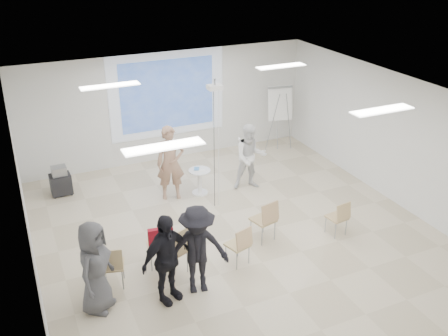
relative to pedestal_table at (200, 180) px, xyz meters
name	(u,v)px	position (x,y,z in m)	size (l,w,h in m)	color
floor	(240,238)	(0.05, -2.13, -0.41)	(8.00, 9.00, 0.10)	beige
ceiling	(242,97)	(0.05, -2.13, 2.69)	(8.00, 9.00, 0.10)	white
wall_back	(167,106)	(0.05, 2.42, 1.14)	(8.00, 0.10, 3.00)	silver
wall_left	(23,216)	(-4.00, -2.13, 1.14)	(0.10, 9.00, 3.00)	silver
wall_right	(400,141)	(4.10, -2.13, 1.14)	(0.10, 9.00, 3.00)	silver
projection_halo	(168,95)	(0.05, 2.36, 1.49)	(3.20, 0.01, 2.30)	silver
projection_image	(168,95)	(0.05, 2.34, 1.49)	(2.60, 0.01, 1.90)	#3055A4
pedestal_table	(200,180)	(0.00, 0.00, 0.00)	(0.70, 0.70, 0.65)	white
player_left	(170,158)	(-0.68, 0.11, 0.66)	(0.75, 0.51, 2.05)	tan
player_right	(250,154)	(1.26, -0.21, 0.56)	(0.89, 0.71, 1.84)	white
controller_left	(173,141)	(-0.50, 0.36, 0.98)	(0.04, 0.13, 0.04)	white
controller_right	(239,139)	(1.08, 0.04, 0.88)	(0.04, 0.12, 0.04)	white
chair_far_left	(112,264)	(-2.73, -2.69, 0.14)	(0.50, 0.52, 0.85)	tan
chair_left_mid	(159,244)	(-1.80, -2.45, 0.15)	(0.46, 0.49, 0.87)	tan
chair_left_inner	(176,248)	(-1.58, -2.79, 0.21)	(0.61, 0.63, 0.97)	tan
chair_center	(240,243)	(-0.38, -3.00, 0.13)	(0.49, 0.51, 0.83)	tan
chair_right_inner	(266,218)	(0.46, -2.48, 0.18)	(0.53, 0.55, 0.93)	tan
chair_right_far	(339,216)	(1.95, -2.92, 0.11)	(0.42, 0.45, 0.80)	tan
red_jacket	(161,239)	(-1.79, -2.59, 0.36)	(0.46, 0.10, 0.43)	#A91425
laptop	(173,248)	(-1.61, -2.69, 0.16)	(0.36, 0.26, 0.03)	black
audience_left	(166,253)	(-1.95, -3.39, 0.59)	(1.11, 0.67, 1.91)	black
audience_mid	(197,245)	(-1.38, -3.37, 0.59)	(1.23, 0.67, 1.91)	black
audience_outer	(94,262)	(-3.08, -3.12, 0.56)	(0.91, 0.60, 1.86)	#55555A
flipchart_easel	(280,104)	(3.10, 1.59, 1.04)	(0.82, 0.63, 1.91)	#93959B
av_cart	(61,182)	(-3.08, 1.36, -0.03)	(0.50, 0.40, 0.73)	black
ceiling_projector	(215,93)	(0.15, -0.64, 2.32)	(0.30, 0.25, 3.00)	white
fluor_panel_nw	(110,86)	(-1.95, -0.13, 2.61)	(1.20, 0.30, 0.02)	white
fluor_panel_ne	(281,66)	(2.05, -0.13, 2.61)	(1.20, 0.30, 0.02)	white
fluor_panel_sw	(164,147)	(-1.95, -3.63, 2.61)	(1.20, 0.30, 0.02)	white
fluor_panel_se	(382,110)	(2.05, -3.63, 2.61)	(1.20, 0.30, 0.02)	white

